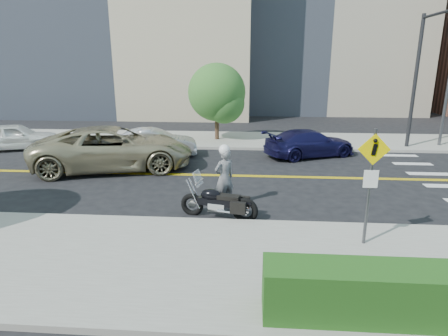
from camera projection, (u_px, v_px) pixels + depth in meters
The scene contains 13 objects.
ground_plane at pixel (222, 175), 16.12m from camera, with size 120.00×120.00×0.00m, color black.
sidewalk_near at pixel (197, 263), 8.90m from camera, with size 60.00×5.00×0.15m, color #9E9B91.
sidewalk_far at pixel (231, 140), 23.31m from camera, with size 60.00×5.00×0.15m, color #9E9B91.
building_mid at pixel (321, 9), 37.84m from camera, with size 18.00×14.00×20.00m, color #A39984.
traffic_light at pixel (425, 63), 19.03m from camera, with size 0.28×4.50×7.00m.
pedestrian_sign at pixel (371, 176), 9.23m from camera, with size 0.78×0.08×3.00m.
motorcyclist at pixel (224, 176), 12.35m from camera, with size 0.87×0.83×2.14m.
motorcycle at pixel (219, 196), 11.51m from camera, with size 2.40×0.73×1.46m, color black, non-canonical shape.
suv at pixel (114, 148), 16.87m from camera, with size 3.22×6.99×1.94m, color tan.
parked_car_white at pixel (15, 137), 20.81m from camera, with size 1.74×4.33×1.48m, color white.
parked_car_silver at pixel (154, 143), 19.24m from camera, with size 1.52×4.36×1.44m, color #B4B5BD.
parked_car_blue at pixel (310, 143), 19.27m from camera, with size 1.95×4.80×1.39m, color #191747.
tree_far_a at pixel (217, 92), 22.41m from camera, with size 3.45×3.45×4.72m.
Camera 1 is at (1.23, -15.39, 4.65)m, focal length 30.00 mm.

